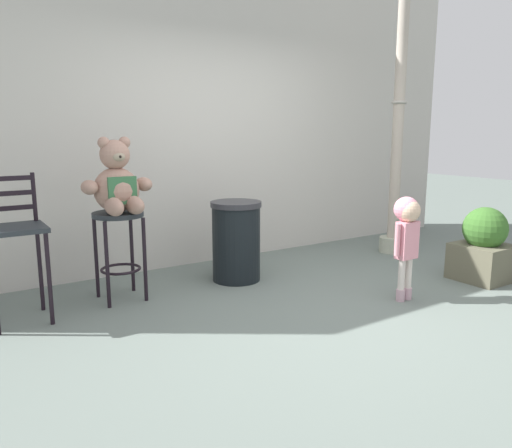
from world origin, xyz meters
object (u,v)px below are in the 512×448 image
(teddy_bear, at_px, (117,185))
(trash_bin, at_px, (236,241))
(lamppost, at_px, (397,150))
(planter_with_shrub, at_px, (483,247))
(child_walking, at_px, (407,226))
(bar_stool_with_teddy, at_px, (119,237))
(bar_chair_empty, at_px, (14,236))

(teddy_bear, height_order, trash_bin, teddy_bear)
(lamppost, distance_m, planter_with_shrub, 1.55)
(child_walking, height_order, planter_with_shrub, child_walking)
(bar_stool_with_teddy, height_order, planter_with_shrub, bar_stool_with_teddy)
(teddy_bear, xyz_separation_m, trash_bin, (1.12, -0.03, -0.60))
(child_walking, relative_size, planter_with_shrub, 1.25)
(trash_bin, xyz_separation_m, planter_with_shrub, (2.00, -1.31, -0.06))
(teddy_bear, height_order, lamppost, lamppost)
(child_walking, bearing_deg, lamppost, 173.19)
(bar_stool_with_teddy, bearing_deg, planter_with_shrub, -23.72)
(bar_chair_empty, relative_size, planter_with_shrub, 1.56)
(teddy_bear, distance_m, bar_chair_empty, 0.87)
(child_walking, distance_m, lamppost, 1.86)
(bar_stool_with_teddy, distance_m, child_walking, 2.42)
(lamppost, relative_size, bar_chair_empty, 2.73)
(bar_stool_with_teddy, relative_size, teddy_bear, 1.22)
(trash_bin, relative_size, lamppost, 0.25)
(lamppost, bearing_deg, planter_with_shrub, -96.88)
(bar_stool_with_teddy, relative_size, planter_with_shrub, 1.06)
(trash_bin, bearing_deg, bar_stool_with_teddy, 176.81)
(bar_chair_empty, height_order, planter_with_shrub, bar_chair_empty)
(bar_chair_empty, bearing_deg, planter_with_shrub, -18.32)
(bar_chair_empty, bearing_deg, bar_stool_with_teddy, 5.03)
(bar_chair_empty, distance_m, planter_with_shrub, 4.14)
(bar_chair_empty, bearing_deg, teddy_bear, 2.94)
(bar_stool_with_teddy, height_order, bar_chair_empty, bar_chair_empty)
(child_walking, relative_size, lamppost, 0.29)
(lamppost, bearing_deg, bar_chair_empty, 179.49)
(lamppost, bearing_deg, child_walking, -135.34)
(bar_stool_with_teddy, xyz_separation_m, planter_with_shrub, (3.12, -1.37, -0.22))
(lamppost, height_order, planter_with_shrub, lamppost)
(lamppost, height_order, bar_chair_empty, lamppost)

